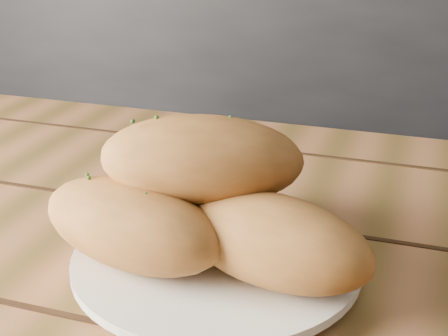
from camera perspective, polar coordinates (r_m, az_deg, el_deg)
plate at (r=0.55m, az=-0.66°, el=-8.52°), size 0.25×0.25×0.02m
bread_rolls at (r=0.52m, az=-1.44°, el=-3.13°), size 0.30×0.25×0.12m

